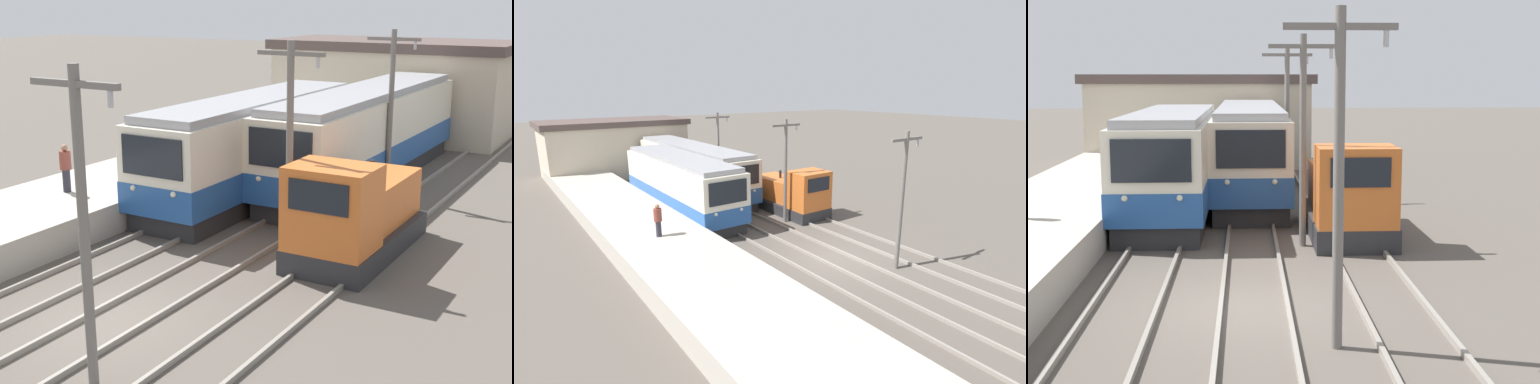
# 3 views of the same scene
# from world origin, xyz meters

# --- Properties ---
(ground_plane) EXTENTS (200.00, 200.00, 0.00)m
(ground_plane) POSITION_xyz_m (0.00, 0.00, 0.00)
(ground_plane) COLOR #564F47
(track_left) EXTENTS (1.54, 60.00, 0.14)m
(track_left) POSITION_xyz_m (-2.60, 0.00, 0.07)
(track_left) COLOR gray
(track_left) RESTS_ON ground
(track_center) EXTENTS (1.54, 60.00, 0.14)m
(track_center) POSITION_xyz_m (0.20, 0.00, 0.07)
(track_center) COLOR gray
(track_center) RESTS_ON ground
(track_right) EXTENTS (1.54, 60.00, 0.14)m
(track_right) POSITION_xyz_m (3.20, 0.00, 0.07)
(track_right) COLOR gray
(track_right) RESTS_ON ground
(commuter_train_left) EXTENTS (2.84, 12.22, 3.75)m
(commuter_train_left) POSITION_xyz_m (-2.60, 11.08, 1.74)
(commuter_train_left) COLOR #28282B
(commuter_train_left) RESTS_ON ground
(commuter_train_center) EXTENTS (2.84, 14.79, 3.78)m
(commuter_train_center) POSITION_xyz_m (0.20, 15.26, 1.75)
(commuter_train_center) COLOR #28282B
(commuter_train_center) RESTS_ON ground
(shunting_locomotive) EXTENTS (2.40, 5.67, 3.00)m
(shunting_locomotive) POSITION_xyz_m (3.20, 6.91, 1.21)
(shunting_locomotive) COLOR #28282B
(shunting_locomotive) RESTS_ON ground
(catenary_mast_near) EXTENTS (2.00, 0.20, 6.17)m
(catenary_mast_near) POSITION_xyz_m (1.71, -2.37, 3.39)
(catenary_mast_near) COLOR slate
(catenary_mast_near) RESTS_ON ground
(catenary_mast_mid) EXTENTS (2.00, 0.20, 6.17)m
(catenary_mast_mid) POSITION_xyz_m (1.71, 5.70, 3.39)
(catenary_mast_mid) COLOR slate
(catenary_mast_mid) RESTS_ON ground
(catenary_mast_far) EXTENTS (2.00, 0.20, 6.17)m
(catenary_mast_far) POSITION_xyz_m (1.71, 13.77, 3.39)
(catenary_mast_far) COLOR slate
(catenary_mast_far) RESTS_ON ground
(person_on_platform) EXTENTS (0.38, 0.38, 1.61)m
(person_on_platform) POSITION_xyz_m (-6.36, 5.20, 1.88)
(person_on_platform) COLOR #282833
(person_on_platform) RESTS_ON platform_left
(station_building) EXTENTS (12.60, 6.30, 5.09)m
(station_building) POSITION_xyz_m (-2.47, 26.00, 2.57)
(station_building) COLOR beige
(station_building) RESTS_ON ground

